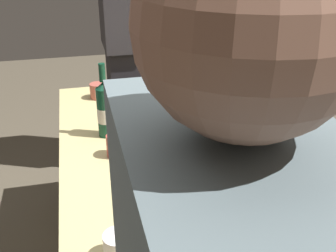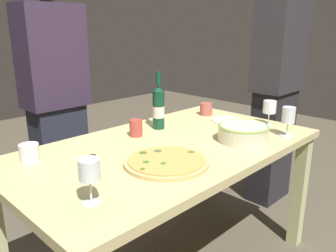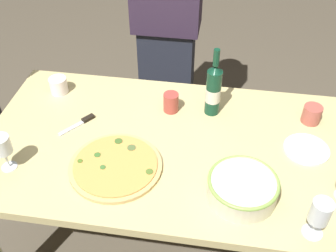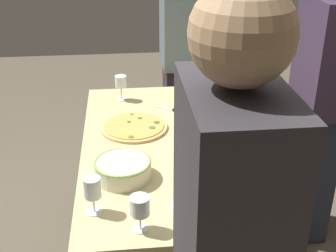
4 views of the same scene
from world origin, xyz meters
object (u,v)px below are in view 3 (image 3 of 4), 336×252
(wine_glass_by_bottle, at_px, (320,213))
(wine_glass_far_left, at_px, (2,147))
(wine_bottle, at_px, (213,90))
(cup_ceramic, at_px, (59,85))
(pizza, at_px, (116,166))
(cup_spare, at_px, (312,114))
(person_guest_left, at_px, (167,22))
(serving_bowl, at_px, (243,188))
(side_plate, at_px, (306,149))
(pizza_knife, at_px, (82,122))
(cup_amber, at_px, (171,102))
(dining_table, at_px, (168,158))

(wine_glass_by_bottle, bearing_deg, wine_glass_far_left, 173.74)
(wine_bottle, xyz_separation_m, cup_ceramic, (-0.76, 0.04, -0.09))
(pizza, height_order, cup_ceramic, cup_ceramic)
(pizza, bearing_deg, cup_spare, 27.41)
(person_guest_left, bearing_deg, serving_bowl, 13.04)
(pizza, distance_m, wine_glass_far_left, 0.44)
(serving_bowl, distance_m, wine_glass_far_left, 0.93)
(wine_glass_far_left, relative_size, side_plate, 0.84)
(wine_glass_far_left, bearing_deg, wine_bottle, 31.58)
(serving_bowl, xyz_separation_m, pizza_knife, (-0.72, 0.31, -0.04))
(wine_bottle, xyz_separation_m, wine_glass_far_left, (-0.78, -0.48, -0.01))
(cup_amber, bearing_deg, wine_glass_by_bottle, -45.34)
(cup_amber, relative_size, person_guest_left, 0.05)
(wine_glass_far_left, bearing_deg, pizza, 8.49)
(dining_table, height_order, cup_spare, cup_spare)
(serving_bowl, relative_size, side_plate, 1.38)
(cup_spare, bearing_deg, cup_ceramic, 178.17)
(side_plate, xyz_separation_m, person_guest_left, (-0.72, 0.82, 0.11))
(dining_table, xyz_separation_m, wine_glass_far_left, (-0.61, -0.23, 0.21))
(wine_glass_by_bottle, xyz_separation_m, cup_amber, (-0.58, 0.59, -0.07))
(wine_bottle, relative_size, side_plate, 1.75)
(pizza, relative_size, cup_spare, 4.48)
(wine_bottle, bearing_deg, cup_amber, -174.64)
(wine_glass_by_bottle, height_order, cup_amber, wine_glass_by_bottle)
(pizza, xyz_separation_m, wine_glass_far_left, (-0.42, -0.06, 0.10))
(pizza, bearing_deg, wine_glass_far_left, -171.51)
(wine_bottle, distance_m, pizza_knife, 0.61)
(pizza, distance_m, cup_ceramic, 0.61)
(serving_bowl, bearing_deg, person_guest_left, 112.37)
(cup_ceramic, bearing_deg, cup_amber, -5.78)
(wine_glass_far_left, relative_size, pizza_knife, 1.00)
(serving_bowl, bearing_deg, cup_ceramic, 149.96)
(dining_table, height_order, cup_amber, cup_amber)
(cup_ceramic, height_order, side_plate, cup_ceramic)
(cup_spare, distance_m, pizza_knife, 1.04)
(person_guest_left, bearing_deg, cup_ceramic, -46.43)
(cup_amber, distance_m, side_plate, 0.63)
(dining_table, relative_size, wine_glass_by_bottle, 9.84)
(wine_bottle, relative_size, cup_ceramic, 3.87)
(wine_glass_by_bottle, distance_m, pizza_knife, 1.06)
(pizza, xyz_separation_m, pizza_knife, (-0.22, 0.24, -0.00))
(pizza, relative_size, wine_glass_far_left, 2.34)
(person_guest_left, bearing_deg, cup_amber, 1.36)
(serving_bowl, bearing_deg, cup_spare, 58.10)
(cup_amber, distance_m, cup_ceramic, 0.57)
(wine_glass_far_left, bearing_deg, cup_amber, 38.03)
(cup_ceramic, bearing_deg, cup_spare, -1.83)
(wine_bottle, distance_m, side_plate, 0.47)
(cup_amber, bearing_deg, wine_bottle, 5.36)
(dining_table, xyz_separation_m, cup_amber, (-0.02, 0.22, 0.14))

